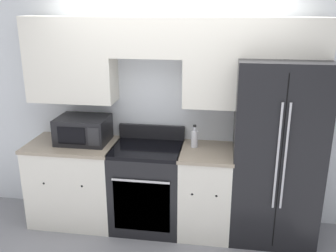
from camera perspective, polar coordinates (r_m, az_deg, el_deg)
name	(u,v)px	position (r m, az deg, el deg)	size (l,w,h in m)	color
ground_plane	(164,242)	(4.12, -0.68, -17.26)	(12.00, 12.00, 0.00)	gray
wall_back	(173,89)	(4.03, 0.78, 5.63)	(8.00, 0.39, 2.60)	silver
lower_cabinets_left	(75,182)	(4.41, -14.00, -8.24)	(0.96, 0.64, 0.94)	silver
lower_cabinets_right	(206,191)	(4.10, 5.75, -9.83)	(0.56, 0.64, 0.94)	silver
oven_range	(148,187)	(4.17, -3.14, -9.20)	(0.74, 0.65, 1.10)	black
refrigerator	(276,152)	(3.98, 16.09, -3.83)	(0.86, 0.73, 1.89)	black
microwave	(83,130)	(4.19, -12.79, -0.55)	(0.55, 0.43, 0.28)	black
bottle	(194,138)	(3.97, 4.05, -1.88)	(0.07, 0.07, 0.24)	silver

